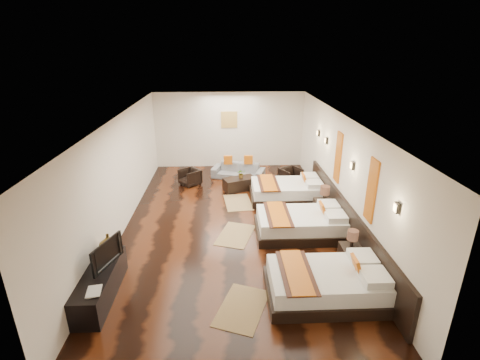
{
  "coord_description": "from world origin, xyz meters",
  "views": [
    {
      "loc": [
        -0.16,
        -8.27,
        4.43
      ],
      "look_at": [
        0.21,
        0.35,
        1.1
      ],
      "focal_mm": 26.58,
      "sensor_mm": 36.0,
      "label": 1
    }
  ],
  "objects_px": {
    "armchair_right": "(290,176)",
    "bed_near": "(328,283)",
    "bed_far": "(288,191)",
    "armchair_left": "(190,177)",
    "book": "(86,293)",
    "figurine": "(108,243)",
    "tv_console": "(101,284)",
    "coffee_table": "(239,184)",
    "bed_mid": "(302,223)",
    "sofa": "(238,171)",
    "table_plant": "(241,174)",
    "nightstand_b": "(323,207)",
    "nightstand_a": "(350,253)",
    "tv": "(103,253)"
  },
  "relations": [
    {
      "from": "bed_near",
      "to": "sofa",
      "type": "bearing_deg",
      "value": 102.68
    },
    {
      "from": "bed_far",
      "to": "tv_console",
      "type": "distance_m",
      "value": 5.97
    },
    {
      "from": "bed_mid",
      "to": "sofa",
      "type": "xyz_separation_m",
      "value": [
        -1.42,
        3.96,
        -0.02
      ]
    },
    {
      "from": "book",
      "to": "figurine",
      "type": "distance_m",
      "value": 1.29
    },
    {
      "from": "bed_mid",
      "to": "tv_console",
      "type": "xyz_separation_m",
      "value": [
        -4.2,
        -2.17,
        -0.01
      ]
    },
    {
      "from": "nightstand_b",
      "to": "coffee_table",
      "type": "distance_m",
      "value": 3.02
    },
    {
      "from": "table_plant",
      "to": "nightstand_b",
      "type": "bearing_deg",
      "value": -45.35
    },
    {
      "from": "nightstand_a",
      "to": "nightstand_b",
      "type": "distance_m",
      "value": 2.19
    },
    {
      "from": "bed_near",
      "to": "bed_mid",
      "type": "relative_size",
      "value": 1.0
    },
    {
      "from": "book",
      "to": "table_plant",
      "type": "xyz_separation_m",
      "value": [
        2.84,
        5.71,
        -0.02
      ]
    },
    {
      "from": "armchair_left",
      "to": "table_plant",
      "type": "distance_m",
      "value": 1.77
    },
    {
      "from": "figurine",
      "to": "bed_near",
      "type": "bearing_deg",
      "value": -11.47
    },
    {
      "from": "table_plant",
      "to": "tv_console",
      "type": "bearing_deg",
      "value": -119.07
    },
    {
      "from": "bed_mid",
      "to": "table_plant",
      "type": "bearing_deg",
      "value": 114.84
    },
    {
      "from": "sofa",
      "to": "table_plant",
      "type": "height_order",
      "value": "table_plant"
    },
    {
      "from": "bed_near",
      "to": "armchair_left",
      "type": "height_order",
      "value": "bed_near"
    },
    {
      "from": "nightstand_b",
      "to": "table_plant",
      "type": "distance_m",
      "value": 3.01
    },
    {
      "from": "book",
      "to": "armchair_right",
      "type": "bearing_deg",
      "value": 53.46
    },
    {
      "from": "tv",
      "to": "armchair_left",
      "type": "xyz_separation_m",
      "value": [
        1.1,
        5.34,
        -0.53
      ]
    },
    {
      "from": "sofa",
      "to": "coffee_table",
      "type": "height_order",
      "value": "sofa"
    },
    {
      "from": "armchair_left",
      "to": "coffee_table",
      "type": "height_order",
      "value": "armchair_left"
    },
    {
      "from": "sofa",
      "to": "bed_near",
      "type": "bearing_deg",
      "value": -59.82
    },
    {
      "from": "figurine",
      "to": "table_plant",
      "type": "height_order",
      "value": "figurine"
    },
    {
      "from": "book",
      "to": "figurine",
      "type": "xyz_separation_m",
      "value": [
        0.0,
        1.28,
        0.18
      ]
    },
    {
      "from": "table_plant",
      "to": "figurine",
      "type": "bearing_deg",
      "value": -122.68
    },
    {
      "from": "bed_far",
      "to": "table_plant",
      "type": "relative_size",
      "value": 7.49
    },
    {
      "from": "tv_console",
      "to": "armchair_right",
      "type": "height_order",
      "value": "armchair_right"
    },
    {
      "from": "tv_console",
      "to": "coffee_table",
      "type": "distance_m",
      "value": 5.79
    },
    {
      "from": "tv",
      "to": "bed_near",
      "type": "bearing_deg",
      "value": -76.56
    },
    {
      "from": "bed_near",
      "to": "tv",
      "type": "bearing_deg",
      "value": 174.49
    },
    {
      "from": "bed_far",
      "to": "armchair_left",
      "type": "xyz_separation_m",
      "value": [
        -3.05,
        1.31,
        -0.01
      ]
    },
    {
      "from": "nightstand_a",
      "to": "table_plant",
      "type": "height_order",
      "value": "nightstand_a"
    },
    {
      "from": "book",
      "to": "table_plant",
      "type": "height_order",
      "value": "table_plant"
    },
    {
      "from": "table_plant",
      "to": "coffee_table",
      "type": "bearing_deg",
      "value": -154.64
    },
    {
      "from": "nightstand_b",
      "to": "tv_console",
      "type": "bearing_deg",
      "value": -149.0
    },
    {
      "from": "book",
      "to": "figurine",
      "type": "relative_size",
      "value": 0.84
    },
    {
      "from": "bed_near",
      "to": "bed_mid",
      "type": "distance_m",
      "value": 2.34
    },
    {
      "from": "armchair_right",
      "to": "bed_near",
      "type": "bearing_deg",
      "value": -123.73
    },
    {
      "from": "armchair_left",
      "to": "coffee_table",
      "type": "xyz_separation_m",
      "value": [
        1.63,
        -0.49,
        -0.07
      ]
    },
    {
      "from": "tv_console",
      "to": "book",
      "type": "height_order",
      "value": "book"
    },
    {
      "from": "armchair_right",
      "to": "coffee_table",
      "type": "xyz_separation_m",
      "value": [
        -1.72,
        -0.39,
        -0.09
      ]
    },
    {
      "from": "armchair_right",
      "to": "figurine",
      "type": "bearing_deg",
      "value": -163.88
    },
    {
      "from": "bed_far",
      "to": "bed_mid",
      "type": "bearing_deg",
      "value": -89.99
    },
    {
      "from": "tv_console",
      "to": "armchair_right",
      "type": "distance_m",
      "value": 7.08
    },
    {
      "from": "bed_mid",
      "to": "tv_console",
      "type": "bearing_deg",
      "value": -152.69
    },
    {
      "from": "nightstand_b",
      "to": "figurine",
      "type": "distance_m",
      "value": 5.47
    },
    {
      "from": "tv_console",
      "to": "sofa",
      "type": "xyz_separation_m",
      "value": [
        2.78,
        6.13,
        -0.01
      ]
    },
    {
      "from": "nightstand_a",
      "to": "book",
      "type": "relative_size",
      "value": 2.64
    },
    {
      "from": "bed_mid",
      "to": "coffee_table",
      "type": "xyz_separation_m",
      "value": [
        -1.42,
        2.91,
        -0.09
      ]
    },
    {
      "from": "nightstand_a",
      "to": "nightstand_b",
      "type": "height_order",
      "value": "nightstand_b"
    }
  ]
}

